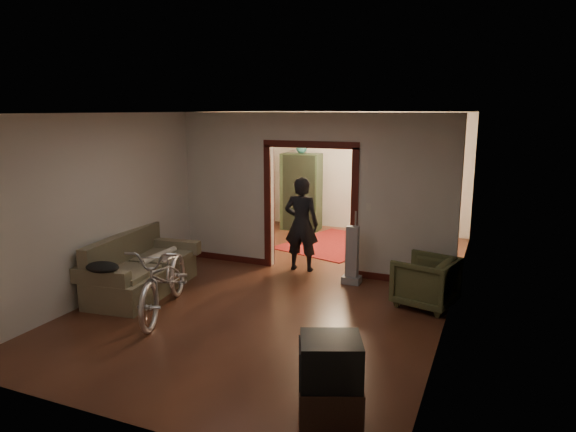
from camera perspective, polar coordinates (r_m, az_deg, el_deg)
The scene contains 24 objects.
floor at distance 8.67m, azimuth 0.77°, elevation -7.41°, with size 5.00×8.50×0.01m, color #3C1D13.
ceiling at distance 8.19m, azimuth 0.83°, elevation 11.43°, with size 5.00×8.50×0.01m, color white.
wall_back at distance 12.32m, azimuth 8.26°, elevation 4.90°, with size 5.00×0.02×2.80m, color beige.
wall_left at distance 9.53m, azimuth -13.29°, elevation 2.71°, with size 0.02×8.50×2.80m, color beige.
wall_right at distance 7.75m, azimuth 18.20°, elevation 0.40°, with size 0.02×8.50×2.80m, color beige.
partition_wall at distance 9.01m, azimuth 2.59°, elevation 2.50°, with size 5.00×0.14×2.80m, color beige.
door_casing at distance 9.06m, azimuth 2.58°, elevation 0.63°, with size 1.74×0.20×2.32m, color #3C110D.
far_window at distance 12.11m, azimuth 11.45°, elevation 5.39°, with size 0.98×0.06×1.28m, color black.
chandelier at distance 10.56m, azimuth 5.97°, elevation 9.01°, with size 0.24×0.24×0.24m, color #FFE0A5.
light_switch at distance 8.66m, azimuth 8.94°, elevation 0.99°, with size 0.08×0.01×0.12m, color silver.
sofa at distance 8.43m, azimuth -15.90°, elevation -5.19°, with size 0.89×1.98×0.91m, color brown.
rolled_paper at distance 8.58m, azimuth -14.15°, elevation -4.28°, with size 0.11×0.11×0.85m, color beige.
jacket at distance 7.68m, azimuth -19.93°, elevation -5.36°, with size 0.50×0.37×0.15m, color black.
bicycle at distance 7.50m, azimuth -13.53°, elevation -6.66°, with size 0.69×1.98×1.04m, color silver.
armchair at distance 7.85m, azimuth 15.03°, elevation -7.04°, with size 0.79×0.82×0.74m, color #464929.
tv_stand at distance 4.88m, azimuth 4.68°, elevation -20.44°, with size 0.55×0.50×0.50m, color black.
crt_tv at distance 4.67m, azimuth 4.77°, elevation -15.95°, with size 0.53×0.47×0.45m, color black.
vacuum at distance 8.57m, azimuth 7.14°, elevation -4.30°, with size 0.30×0.24×0.98m, color gray.
person at distance 9.12m, azimuth 1.50°, elevation -0.91°, with size 0.62×0.41×1.69m, color black.
oriental_rug at distance 11.10m, azimuth 5.24°, elevation -3.09°, with size 1.74×2.28×0.02m, color maroon.
locker at distance 12.26m, azimuth 1.48°, elevation 2.70°, with size 0.91×0.51×1.83m, color #243520.
globe at distance 12.14m, azimuth 1.51°, elevation 7.48°, with size 0.26×0.26×0.26m, color #1E5972.
desk at distance 11.89m, azimuth 12.36°, elevation -0.71°, with size 0.90×0.51×0.67m, color black.
desk_chair at distance 11.40m, azimuth 8.62°, elevation -0.30°, with size 0.44×0.44×0.98m, color black.
Camera 1 is at (3.07, -7.59, 2.85)m, focal length 32.00 mm.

